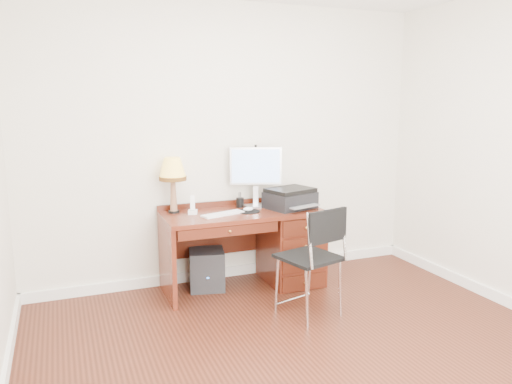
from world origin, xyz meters
name	(u,v)px	position (x,y,z in m)	size (l,w,h in m)	color
ground	(311,355)	(0.00, 0.00, 0.00)	(4.00, 4.00, 0.00)	#35150C
room_shell	(275,313)	(0.00, 0.63, 0.05)	(4.00, 4.00, 4.00)	silver
desk	(274,242)	(0.32, 1.40, 0.41)	(1.50, 0.67, 0.75)	#5C2013
monitor	(255,169)	(0.19, 1.58, 1.12)	(0.49, 0.24, 0.58)	silver
keyboard	(223,214)	(-0.22, 1.33, 0.76)	(0.41, 0.12, 0.02)	white
mouse_pad	(248,210)	(0.04, 1.37, 0.76)	(0.22, 0.22, 0.04)	black
printer	(290,198)	(0.48, 1.37, 0.85)	(0.52, 0.45, 0.19)	black
leg_lamp	(173,172)	(-0.61, 1.58, 1.13)	(0.25, 0.25, 0.51)	black
phone	(193,208)	(-0.46, 1.47, 0.80)	(0.10, 0.10, 0.17)	white
pen_cup	(240,203)	(0.04, 1.58, 0.80)	(0.07, 0.07, 0.09)	black
chair	(313,251)	(0.30, 0.56, 0.57)	(0.54, 0.54, 0.94)	black
equipment_box	(207,269)	(-0.33, 1.50, 0.19)	(0.32, 0.32, 0.38)	black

